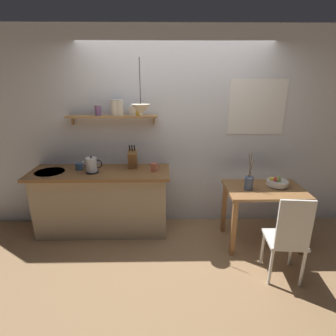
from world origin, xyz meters
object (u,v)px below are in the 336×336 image
dining_chair_near (288,236)px  coffee_mug_by_sink (79,166)px  electric_kettle (92,165)px  twig_vase (249,183)px  dining_table (264,199)px  pendant_lamp (141,110)px  fruit_bowl (277,182)px  knife_block (133,159)px  coffee_mug_spare (154,167)px

dining_chair_near → coffee_mug_by_sink: bearing=155.8°
electric_kettle → coffee_mug_by_sink: bearing=149.1°
twig_vase → dining_table: bearing=4.8°
dining_chair_near → pendant_lamp: bearing=148.5°
twig_vase → coffee_mug_by_sink: twig_vase is taller
twig_vase → pendant_lamp: bearing=169.1°
dining_chair_near → fruit_bowl: dining_chair_near is taller
dining_table → knife_block: bearing=166.1°
fruit_bowl → pendant_lamp: size_ratio=0.40×
dining_table → pendant_lamp: size_ratio=1.45×
coffee_mug_spare → fruit_bowl: bearing=-7.9°
coffee_mug_by_sink → coffee_mug_spare: 1.00m
dining_table → twig_vase: twig_vase is taller
twig_vase → electric_kettle: (-1.96, 0.26, 0.15)m
fruit_bowl → coffee_mug_spare: coffee_mug_spare is taller
twig_vase → coffee_mug_by_sink: (-2.16, 0.38, 0.09)m
coffee_mug_by_sink → pendant_lamp: (0.85, -0.13, 0.76)m
dining_table → fruit_bowl: size_ratio=3.61×
fruit_bowl → twig_vase: size_ratio=0.57×
coffee_mug_by_sink → dining_chair_near: bearing=-24.2°
electric_kettle → coffee_mug_by_sink: (-0.20, 0.12, -0.05)m
coffee_mug_by_sink → pendant_lamp: size_ratio=0.20×
fruit_bowl → pendant_lamp: bearing=174.6°
twig_vase → electric_kettle: size_ratio=1.90×
dining_table → fruit_bowl: (0.17, 0.07, 0.19)m
twig_vase → coffee_mug_spare: size_ratio=3.79×
electric_kettle → pendant_lamp: 0.96m
pendant_lamp → dining_table: bearing=-8.8°
dining_table → dining_chair_near: size_ratio=0.97×
dining_chair_near → knife_block: (-1.68, 1.12, 0.49)m
fruit_bowl → electric_kettle: 2.36m
dining_table → fruit_bowl: fruit_bowl is taller
dining_chair_near → fruit_bowl: (0.16, 0.78, 0.28)m
knife_block → pendant_lamp: 0.71m
electric_kettle → knife_block: size_ratio=0.75×
electric_kettle → pendant_lamp: bearing=-1.0°
dining_table → dining_chair_near: (0.01, -0.71, -0.09)m
knife_block → coffee_mug_by_sink: (-0.71, -0.05, -0.09)m
coffee_mug_spare → pendant_lamp: 0.76m
knife_block → coffee_mug_by_sink: size_ratio=2.49×
pendant_lamp → twig_vase: bearing=-10.9°
twig_vase → electric_kettle: bearing=172.3°
electric_kettle → coffee_mug_spare: (0.79, 0.04, -0.04)m
fruit_bowl → pendant_lamp: (-1.70, 0.16, 0.88)m
fruit_bowl → knife_block: (-1.84, 0.34, 0.21)m
coffee_mug_by_sink → knife_block: bearing=3.8°
twig_vase → coffee_mug_spare: (-1.17, 0.31, 0.10)m
dining_chair_near → coffee_mug_spare: coffee_mug_spare is taller
dining_chair_near → coffee_mug_by_sink: 2.65m
dining_chair_near → electric_kettle: 2.43m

